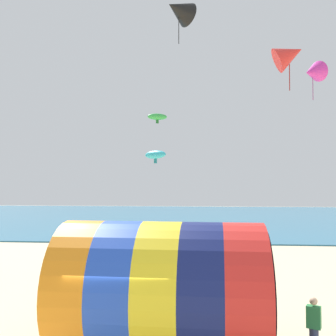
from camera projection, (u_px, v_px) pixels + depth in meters
sea at (181, 217)px, 47.69m from camera, size 120.00×40.00×0.10m
giant_inflatable_tube at (163, 289)px, 10.10m from camera, size 5.59×3.83×3.60m
kite_handler at (314, 327)px, 9.98m from camera, size 0.42×0.36×1.59m
kite_magenta_delta at (313, 72)px, 18.51m from camera, size 1.60×1.56×2.01m
kite_green_parafoil at (157, 117)px, 22.34m from camera, size 1.27×0.80×0.65m
kite_cyan_parafoil at (155, 155)px, 19.93m from camera, size 1.47×1.25×0.76m
kite_red_delta at (289, 55)px, 12.92m from camera, size 1.27×1.00×1.84m
kite_black_delta at (179, 10)px, 17.01m from camera, size 1.75×1.74×2.22m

